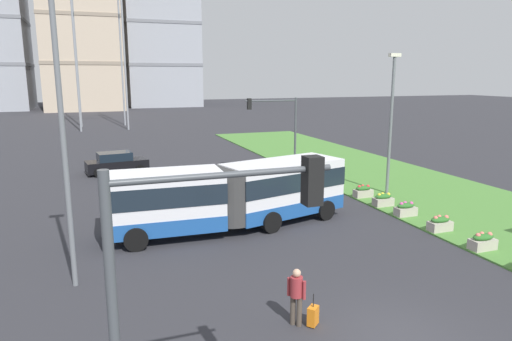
{
  "coord_description": "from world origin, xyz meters",
  "views": [
    {
      "loc": [
        -7.61,
        -9.45,
        7.12
      ],
      "look_at": [
        0.46,
        12.94,
        2.2
      ],
      "focal_mm": 32.16,
      "sensor_mm": 36.0,
      "label": 1
    }
  ],
  "objects": [
    {
      "name": "ground_plane",
      "position": [
        0.0,
        0.0,
        0.0
      ],
      "size": [
        260.0,
        260.0,
        0.0
      ],
      "primitive_type": "plane",
      "color": "#2D2D33"
    },
    {
      "name": "grass_median",
      "position": [
        11.69,
        10.0,
        0.04
      ],
      "size": [
        10.0,
        70.0,
        0.08
      ],
      "primitive_type": "cube",
      "color": "#4C8438",
      "rests_on": "ground_plane"
    },
    {
      "name": "articulated_bus",
      "position": [
        -1.64,
        10.6,
        1.65
      ],
      "size": [
        11.94,
        4.02,
        3.0
      ],
      "color": "white",
      "rests_on": "ground"
    },
    {
      "name": "car_black_sedan",
      "position": [
        -6.04,
        25.62,
        0.75
      ],
      "size": [
        4.6,
        2.5,
        1.58
      ],
      "color": "black",
      "rests_on": "ground"
    },
    {
      "name": "pedestrian_crossing",
      "position": [
        -2.39,
        1.61,
        1.0
      ],
      "size": [
        0.42,
        0.46,
        1.74
      ],
      "color": "#4C4238",
      "rests_on": "ground"
    },
    {
      "name": "rolling_suitcase",
      "position": [
        -1.94,
        1.41,
        0.31
      ],
      "size": [
        0.43,
        0.42,
        0.97
      ],
      "color": "orange",
      "rests_on": "ground"
    },
    {
      "name": "flower_planter_1",
      "position": [
        7.29,
        4.24,
        0.43
      ],
      "size": [
        1.1,
        0.56,
        0.74
      ],
      "color": "#B7AD9E",
      "rests_on": "grass_median"
    },
    {
      "name": "flower_planter_2",
      "position": [
        7.29,
        6.72,
        0.43
      ],
      "size": [
        1.1,
        0.56,
        0.74
      ],
      "color": "#B7AD9E",
      "rests_on": "grass_median"
    },
    {
      "name": "flower_planter_3",
      "position": [
        7.29,
        9.21,
        0.43
      ],
      "size": [
        1.1,
        0.56,
        0.74
      ],
      "color": "#B7AD9E",
      "rests_on": "grass_median"
    },
    {
      "name": "flower_planter_4",
      "position": [
        7.29,
        11.15,
        0.43
      ],
      "size": [
        1.1,
        0.56,
        0.74
      ],
      "color": "#B7AD9E",
      "rests_on": "grass_median"
    },
    {
      "name": "flower_planter_5",
      "position": [
        7.29,
        13.14,
        0.43
      ],
      "size": [
        1.1,
        0.56,
        0.74
      ],
      "color": "#B7AD9E",
      "rests_on": "grass_median"
    },
    {
      "name": "traffic_light_near_left",
      "position": [
        -6.35,
        -3.0,
        4.03
      ],
      "size": [
        3.56,
        0.28,
        5.87
      ],
      "color": "#474C51",
      "rests_on": "ground"
    },
    {
      "name": "traffic_light_far_right",
      "position": [
        5.5,
        22.0,
        3.86
      ],
      "size": [
        4.06,
        0.28,
        5.54
      ],
      "color": "#474C51",
      "rests_on": "ground"
    },
    {
      "name": "streetlight_left",
      "position": [
        -8.5,
        6.56,
        5.4
      ],
      "size": [
        0.7,
        0.28,
        9.89
      ],
      "color": "slate",
      "rests_on": "ground"
    },
    {
      "name": "streetlight_median",
      "position": [
        9.19,
        13.47,
        4.64
      ],
      "size": [
        0.7,
        0.28,
        8.41
      ],
      "color": "slate",
      "rests_on": "ground"
    },
    {
      "name": "apartment_tower_centre",
      "position": [
        9.3,
        105.05,
        18.56
      ],
      "size": [
        16.62,
        17.37,
        37.08
      ],
      "color": "#9EA3AD",
      "rests_on": "ground"
    },
    {
      "name": "transmission_pylon",
      "position": [
        -5.9,
        57.43,
        15.53
      ],
      "size": [
        9.0,
        6.24,
        28.25
      ],
      "color": "gray",
      "rests_on": "ground"
    }
  ]
}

